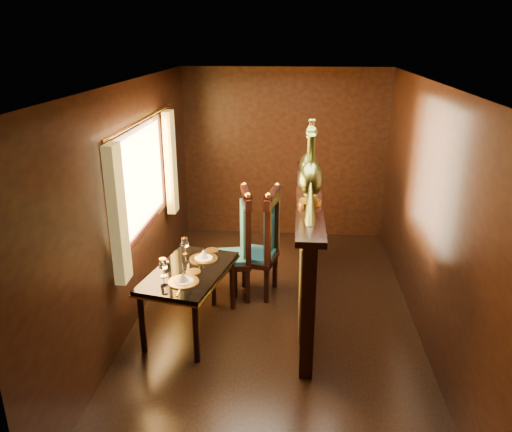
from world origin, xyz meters
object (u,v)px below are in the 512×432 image
(chair_left, at_px, (239,241))
(chair_right, at_px, (266,240))
(peacock_right, at_px, (310,154))
(dining_table, at_px, (189,276))
(peacock_left, at_px, (311,165))

(chair_left, xyz_separation_m, chair_right, (0.30, 0.06, -0.00))
(chair_left, xyz_separation_m, peacock_right, (0.77, 0.10, 1.00))
(dining_table, distance_m, chair_right, 1.09)
(chair_left, bearing_deg, chair_right, -1.30)
(dining_table, height_order, peacock_left, peacock_left)
(chair_right, relative_size, peacock_right, 1.96)
(peacock_left, xyz_separation_m, peacock_right, (0.00, 0.70, -0.06))
(chair_left, height_order, peacock_right, peacock_right)
(dining_table, xyz_separation_m, chair_left, (0.43, 0.75, 0.08))
(chair_left, distance_m, peacock_right, 1.27)
(chair_left, bearing_deg, dining_table, -131.64)
(dining_table, relative_size, peacock_right, 1.87)
(peacock_right, bearing_deg, dining_table, -144.28)
(chair_right, distance_m, peacock_right, 1.11)
(dining_table, distance_m, peacock_left, 1.66)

